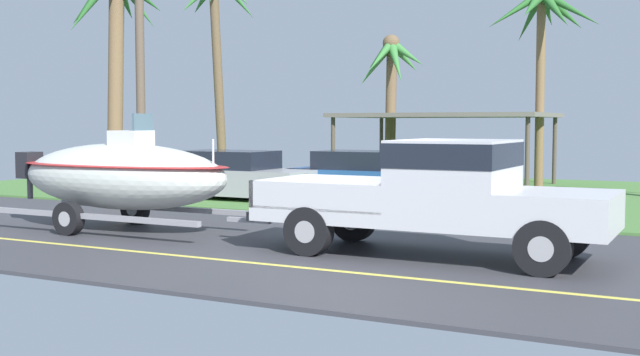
# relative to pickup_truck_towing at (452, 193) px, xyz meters

# --- Properties ---
(ground) EXTENTS (36.00, 22.00, 0.11)m
(ground) POSITION_rel_pickup_truck_towing_xyz_m (-1.57, 8.31, -1.06)
(ground) COLOR #38383D
(pickup_truck_towing) EXTENTS (5.91, 2.02, 1.88)m
(pickup_truck_towing) POSITION_rel_pickup_truck_towing_xyz_m (0.00, 0.00, 0.00)
(pickup_truck_towing) COLOR silver
(pickup_truck_towing) RESTS_ON ground
(boat_on_trailer) EXTENTS (6.18, 2.14, 2.33)m
(boat_on_trailer) POSITION_rel_pickup_truck_towing_xyz_m (-6.83, -0.00, 0.06)
(boat_on_trailer) COLOR gray
(boat_on_trailer) RESTS_ON ground
(parked_sedan_near) EXTENTS (4.49, 1.85, 1.38)m
(parked_sedan_near) POSITION_rel_pickup_truck_towing_xyz_m (-8.31, 6.20, -0.37)
(parked_sedan_near) COLOR #99999E
(parked_sedan_near) RESTS_ON ground
(parked_sedan_far) EXTENTS (4.53, 1.83, 1.38)m
(parked_sedan_far) POSITION_rel_pickup_truck_towing_xyz_m (-4.84, 7.73, -0.37)
(parked_sedan_far) COLOR #234C89
(parked_sedan_far) RESTS_ON ground
(carport_awning) EXTENTS (6.97, 4.63, 2.48)m
(carport_awning) POSITION_rel_pickup_truck_towing_xyz_m (-4.65, 13.60, 1.32)
(carport_awning) COLOR #4C4238
(carport_awning) RESTS_ON ground
(palm_tree_near_left) EXTENTS (3.73, 2.90, 6.55)m
(palm_tree_near_left) POSITION_rel_pickup_truck_towing_xyz_m (-1.51, 13.87, 4.23)
(palm_tree_near_left) COLOR brown
(palm_tree_near_left) RESTS_ON ground
(palm_tree_mid) EXTENTS (2.39, 2.86, 7.17)m
(palm_tree_mid) POSITION_rel_pickup_truck_towing_xyz_m (-11.08, 9.38, 4.55)
(palm_tree_mid) COLOR brown
(palm_tree_mid) RESTS_ON ground
(palm_tree_far_left) EXTENTS (3.02, 3.55, 6.74)m
(palm_tree_far_left) POSITION_rel_pickup_truck_towing_xyz_m (-11.73, 5.30, 3.88)
(palm_tree_far_left) COLOR brown
(palm_tree_far_left) RESTS_ON ground
(palm_tree_far_right) EXTENTS (2.64, 2.89, 5.34)m
(palm_tree_far_right) POSITION_rel_pickup_truck_towing_xyz_m (-6.99, 14.43, 2.90)
(palm_tree_far_right) COLOR brown
(palm_tree_far_right) RESTS_ON ground
(utility_pole) EXTENTS (0.24, 1.80, 7.81)m
(utility_pole) POSITION_rel_pickup_truck_towing_xyz_m (-10.30, 4.70, 3.01)
(utility_pole) COLOR brown
(utility_pole) RESTS_ON ground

